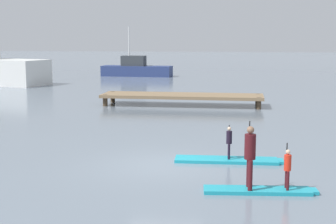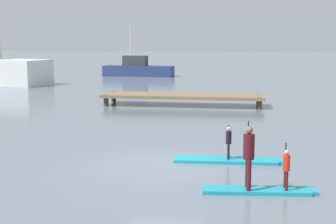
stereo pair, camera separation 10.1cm
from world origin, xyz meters
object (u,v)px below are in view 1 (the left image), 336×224
paddleboard_far (260,190)px  paddler_child_solo (229,141)px  paddler_child_front (287,167)px  paddleboard_near (228,160)px  fishing_boat_green_midground (136,69)px  paddler_adult (250,153)px

paddleboard_far → paddler_child_solo: bearing=105.8°
paddler_child_front → paddler_child_solo: bearing=117.2°
paddleboard_near → fishing_boat_green_midground: (-10.47, 34.61, 0.68)m
paddler_child_solo → paddler_adult: 3.30m
paddler_child_solo → fishing_boat_green_midground: (-10.48, 34.60, 0.04)m
paddleboard_far → paddler_child_front: size_ratio=2.50×
paddleboard_far → fishing_boat_green_midground: (-11.39, 37.79, 0.68)m
paddler_child_solo → paddler_child_front: paddler_child_front is taller
paddler_adult → paddler_child_front: size_ratio=1.47×
paddler_child_solo → paddler_adult: paddler_adult is taller
paddler_adult → fishing_boat_green_midground: bearing=106.4°
fishing_boat_green_midground → paddler_child_solo: bearing=-73.1°
paddleboard_near → paddler_adult: 3.42m
fishing_boat_green_midground → paddleboard_far: bearing=-73.2°
paddleboard_near → paddler_child_solo: paddler_child_solo is taller
paddleboard_near → paddler_adult: size_ratio=2.01×
paddleboard_near → paddler_child_solo: bearing=56.0°
paddler_adult → fishing_boat_green_midground: 39.41m
paddler_child_solo → paddleboard_far: (0.91, -3.20, -0.64)m
paddleboard_near → paddler_adult: bearing=-78.9°
paddleboard_far → fishing_boat_green_midground: fishing_boat_green_midground is taller
paddleboard_near → paddler_child_solo: (0.01, 0.01, 0.64)m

